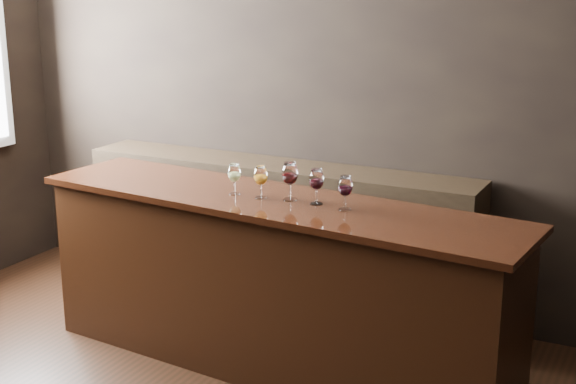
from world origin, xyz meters
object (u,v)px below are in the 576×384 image
at_px(glass_red_c, 345,187).
at_px(bar_counter, 273,288).
at_px(glass_red_a, 290,175).
at_px(glass_amber, 261,176).
at_px(back_bar_shelf, 276,235).
at_px(glass_white, 234,174).
at_px(glass_red_b, 316,180).

bearing_deg(glass_red_c, bar_counter, 177.72).
xyz_separation_m(glass_red_a, glass_red_c, (0.34, -0.04, -0.02)).
height_order(bar_counter, glass_amber, glass_amber).
bearing_deg(glass_red_a, back_bar_shelf, 122.57).
distance_m(bar_counter, glass_white, 0.68).
relative_size(back_bar_shelf, glass_red_c, 15.01).
height_order(glass_amber, glass_red_b, glass_red_b).
xyz_separation_m(bar_counter, glass_red_c, (0.44, -0.02, 0.64)).
distance_m(glass_red_a, glass_red_b, 0.16).
bearing_deg(glass_white, back_bar_shelf, 102.17).
bearing_deg(glass_red_b, glass_red_c, -11.45).
relative_size(glass_white, glass_red_b, 0.91).
bearing_deg(glass_red_c, glass_red_b, 168.55).
bearing_deg(glass_red_b, glass_amber, -174.12).
relative_size(glass_red_a, glass_red_c, 1.14).
xyz_separation_m(back_bar_shelf, glass_red_a, (0.50, -0.79, 0.65)).
relative_size(back_bar_shelf, glass_amber, 15.04).
xyz_separation_m(back_bar_shelf, glass_amber, (0.35, -0.83, 0.63)).
relative_size(glass_red_b, glass_red_c, 1.05).
bearing_deg(glass_white, bar_counter, 1.60).
distance_m(back_bar_shelf, glass_amber, 1.10).
height_order(back_bar_shelf, glass_red_a, glass_red_a).
bearing_deg(back_bar_shelf, glass_red_c, -44.57).
height_order(glass_red_a, glass_red_c, glass_red_a).
xyz_separation_m(glass_white, glass_red_a, (0.33, 0.03, 0.02)).
relative_size(glass_amber, glass_red_c, 1.00).
bearing_deg(glass_red_a, glass_red_b, -2.82).
relative_size(glass_amber, glass_red_b, 0.95).
xyz_separation_m(back_bar_shelf, glass_white, (0.18, -0.82, 0.62)).
bearing_deg(back_bar_shelf, glass_red_a, -57.43).
height_order(glass_white, glass_red_b, glass_red_b).
bearing_deg(glass_red_a, glass_red_c, -7.43).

